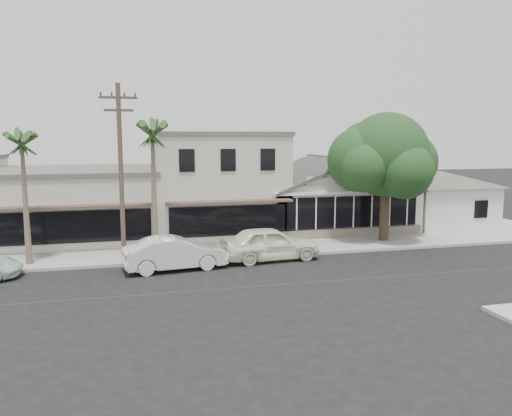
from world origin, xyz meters
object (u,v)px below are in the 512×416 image
object	(u,v)px
car_0	(270,243)
car_1	(175,253)
shade_tree	(384,157)
utility_pole	(121,170)

from	to	relation	value
car_0	car_1	size ratio (longest dim) A/B	1.06
car_0	shade_tree	distance (m)	9.49
car_0	car_1	distance (m)	5.05
utility_pole	car_1	world-z (taller)	utility_pole
utility_pole	car_0	world-z (taller)	utility_pole
utility_pole	car_1	distance (m)	4.88
car_1	shade_tree	bearing A→B (deg)	-81.54
utility_pole	shade_tree	distance (m)	15.52
utility_pole	car_0	xyz separation A→B (m)	(7.41, -0.75, -3.90)
utility_pole	shade_tree	bearing A→B (deg)	7.82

